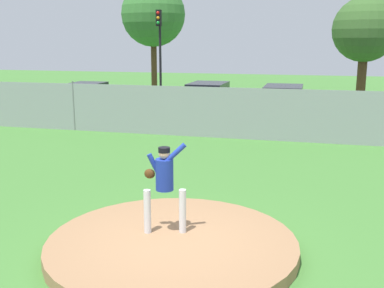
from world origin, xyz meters
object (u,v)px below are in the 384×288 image
at_px(baseball, 181,212).
at_px(traffic_cone_orange, 152,114).
at_px(pitcher_youth, 164,180).
at_px(parked_car_burgundy, 283,104).
at_px(parked_car_champagne, 85,99).
at_px(parked_car_navy, 208,101).
at_px(traffic_light_near, 160,41).

distance_m(baseball, traffic_cone_orange, 13.01).
height_order(pitcher_youth, parked_car_burgundy, pitcher_youth).
bearing_deg(parked_car_champagne, traffic_cone_orange, -14.28).
bearing_deg(baseball, pitcher_youth, -91.16).
relative_size(baseball, parked_car_navy, 0.02).
bearing_deg(traffic_light_near, parked_car_burgundy, -26.79).
height_order(parked_car_champagne, traffic_cone_orange, parked_car_champagne).
height_order(parked_car_burgundy, traffic_cone_orange, parked_car_burgundy).
xyz_separation_m(parked_car_burgundy, parked_car_navy, (-3.59, -0.16, 0.03)).
bearing_deg(parked_car_burgundy, traffic_light_near, 153.21).
height_order(pitcher_youth, parked_car_navy, pitcher_youth).
height_order(pitcher_youth, baseball, pitcher_youth).
bearing_deg(parked_car_burgundy, parked_car_champagne, -177.16).
height_order(parked_car_burgundy, parked_car_champagne, parked_car_burgundy).
xyz_separation_m(parked_car_burgundy, traffic_cone_orange, (-5.99, -1.52, -0.52)).
height_order(baseball, traffic_light_near, traffic_light_near).
bearing_deg(pitcher_youth, parked_car_champagne, 122.34).
relative_size(parked_car_burgundy, parked_car_champagne, 1.02).
height_order(baseball, parked_car_champagne, parked_car_champagne).
bearing_deg(pitcher_youth, parked_car_navy, 99.81).
height_order(pitcher_youth, traffic_light_near, traffic_light_near).
distance_m(parked_car_navy, parked_car_champagne, 6.43).
bearing_deg(traffic_light_near, pitcher_youth, -71.15).
relative_size(parked_car_burgundy, traffic_cone_orange, 8.39).
xyz_separation_m(pitcher_youth, parked_car_burgundy, (1.10, 14.57, -0.43)).
xyz_separation_m(pitcher_youth, traffic_cone_orange, (-4.89, 13.05, -0.96)).
distance_m(pitcher_youth, parked_car_burgundy, 14.61).
height_order(pitcher_youth, traffic_cone_orange, pitcher_youth).
relative_size(parked_car_champagne, traffic_cone_orange, 8.24).
relative_size(parked_car_navy, parked_car_champagne, 0.97).
xyz_separation_m(parked_car_navy, traffic_light_near, (-3.75, 3.87, 2.84)).
bearing_deg(traffic_light_near, baseball, -70.09).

